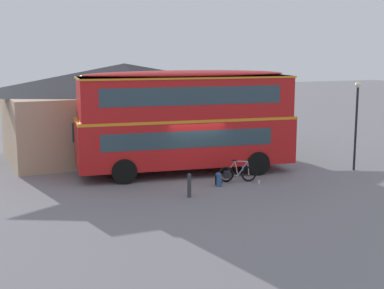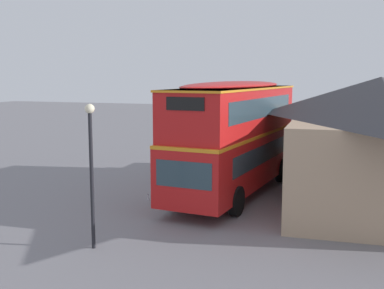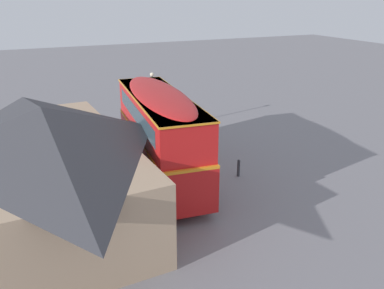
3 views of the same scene
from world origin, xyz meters
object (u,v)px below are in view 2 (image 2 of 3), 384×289
object	(u,v)px
double_decker_bus	(235,132)
kerb_bollard	(162,170)
touring_bicycle	(172,188)
backpack_on_ground	(172,184)
water_bottle_clear_plastic	(148,197)
street_lamp	(91,159)

from	to	relation	value
double_decker_bus	kerb_bollard	bearing A→B (deg)	-109.39
touring_bicycle	backpack_on_ground	bearing A→B (deg)	-159.11
backpack_on_ground	water_bottle_clear_plastic	xyz separation A→B (m)	(1.76, -0.35, -0.19)
backpack_on_ground	water_bottle_clear_plastic	bearing A→B (deg)	-11.10
touring_bicycle	kerb_bollard	bearing A→B (deg)	-150.46
touring_bicycle	kerb_bollard	world-z (taller)	touring_bicycle
backpack_on_ground	kerb_bollard	world-z (taller)	kerb_bollard
double_decker_bus	touring_bicycle	distance (m)	3.56
touring_bicycle	water_bottle_clear_plastic	size ratio (longest dim) A/B	6.92
touring_bicycle	double_decker_bus	bearing A→B (deg)	121.93
backpack_on_ground	kerb_bollard	bearing A→B (deg)	-146.11
street_lamp	kerb_bollard	distance (m)	9.52
double_decker_bus	backpack_on_ground	size ratio (longest dim) A/B	17.48
water_bottle_clear_plastic	double_decker_bus	bearing A→B (deg)	125.53
double_decker_bus	backpack_on_ground	bearing A→B (deg)	-81.14
double_decker_bus	backpack_on_ground	distance (m)	3.61
kerb_bollard	touring_bicycle	bearing A→B (deg)	29.54
double_decker_bus	touring_bicycle	xyz separation A→B (m)	(1.45, -2.32, -2.27)
backpack_on_ground	street_lamp	world-z (taller)	street_lamp
kerb_bollard	double_decker_bus	bearing A→B (deg)	70.61
touring_bicycle	water_bottle_clear_plastic	xyz separation A→B (m)	(0.74, -0.74, -0.26)
double_decker_bus	kerb_bollard	distance (m)	4.68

